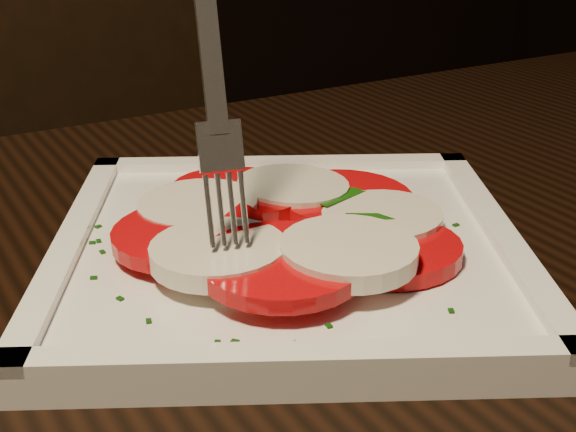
# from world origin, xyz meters

# --- Properties ---
(chair) EXTENTS (0.49, 0.49, 0.93)m
(chair) POSITION_xyz_m (0.18, 0.80, 0.53)
(chair) COLOR black
(chair) RESTS_ON ground
(plate) EXTENTS (0.32, 0.32, 0.01)m
(plate) POSITION_xyz_m (0.19, 0.21, 0.76)
(plate) COLOR white
(plate) RESTS_ON table
(caprese_salad) EXTENTS (0.21, 0.20, 0.02)m
(caprese_salad) POSITION_xyz_m (0.19, 0.21, 0.77)
(caprese_salad) COLOR red
(caprese_salad) RESTS_ON plate
(fork) EXTENTS (0.03, 0.07, 0.19)m
(fork) POSITION_xyz_m (0.15, 0.21, 0.88)
(fork) COLOR white
(fork) RESTS_ON caprese_salad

